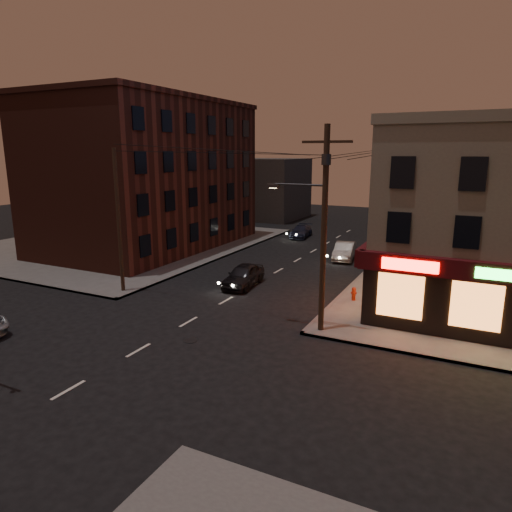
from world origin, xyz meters
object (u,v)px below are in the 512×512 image
Objects in this scene: sedan_mid at (345,251)px; fire_hydrant at (354,293)px; sedan_far at (301,231)px; sedan_near at (244,275)px.

fire_hydrant is (3.63, -10.88, -0.12)m from sedan_mid.
sedan_mid is 5.34× the size of fire_hydrant.
sedan_far is 5.25× the size of fire_hydrant.
sedan_far is (-3.02, 18.67, -0.12)m from sedan_near.
sedan_mid reaches higher than fire_hydrant.
fire_hydrant is (7.59, -0.12, -0.14)m from sedan_near.
sedan_near reaches higher than sedan_mid.
sedan_mid is 1.02× the size of sedan_far.
sedan_near is 1.01× the size of sedan_far.
fire_hydrant is at bearing -5.93° from sedan_near.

